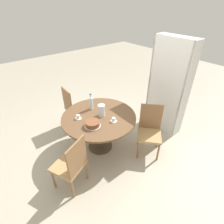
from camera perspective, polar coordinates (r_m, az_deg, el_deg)
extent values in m
plane|color=#B2A893|center=(3.62, -3.82, -11.06)|extent=(14.00, 14.00, 0.00)
cylinder|color=#473828|center=(3.61, -3.83, -10.89)|extent=(0.47, 0.47, 0.03)
cylinder|color=#473828|center=(3.37, -4.05, -6.59)|extent=(0.13, 0.13, 0.68)
cylinder|color=brown|center=(3.15, -4.31, -1.62)|extent=(1.34, 1.34, 0.04)
cylinder|color=olive|center=(4.06, -7.60, -1.91)|extent=(0.03, 0.03, 0.40)
cylinder|color=olive|center=(4.33, -9.98, 0.33)|extent=(0.03, 0.03, 0.40)
cylinder|color=olive|center=(3.94, -12.13, -3.69)|extent=(0.03, 0.03, 0.40)
cylinder|color=olive|center=(4.22, -14.28, -1.27)|extent=(0.03, 0.03, 0.40)
cube|color=tan|center=(4.01, -11.34, 1.00)|extent=(0.44, 0.44, 0.04)
cube|color=olive|center=(3.81, -14.43, 3.58)|extent=(0.40, 0.04, 0.51)
cylinder|color=olive|center=(3.15, -14.03, -15.72)|extent=(0.03, 0.03, 0.40)
cylinder|color=olive|center=(3.00, -18.55, -20.08)|extent=(0.03, 0.03, 0.40)
cylinder|color=olive|center=(2.99, -8.39, -18.40)|extent=(0.03, 0.03, 0.40)
cylinder|color=olive|center=(2.84, -12.79, -23.30)|extent=(0.03, 0.03, 0.40)
cube|color=tan|center=(2.82, -14.06, -16.58)|extent=(0.56, 0.56, 0.04)
cube|color=olive|center=(2.52, -11.36, -14.27)|extent=(0.19, 0.37, 0.51)
cylinder|color=olive|center=(3.30, 8.50, -12.11)|extent=(0.03, 0.03, 0.40)
cylinder|color=olive|center=(3.33, 14.84, -12.53)|extent=(0.03, 0.03, 0.40)
cylinder|color=olive|center=(3.56, 8.68, -7.98)|extent=(0.03, 0.03, 0.40)
cylinder|color=olive|center=(3.59, 14.48, -8.42)|extent=(0.03, 0.03, 0.40)
cube|color=tan|center=(3.29, 12.07, -7.41)|extent=(0.59, 0.59, 0.04)
cube|color=olive|center=(3.28, 12.56, -1.46)|extent=(0.31, 0.29, 0.51)
cube|color=silver|center=(3.62, 22.89, 5.39)|extent=(0.04, 0.28, 1.96)
cube|color=silver|center=(4.00, 13.37, 9.76)|extent=(0.04, 0.28, 1.96)
cube|color=silver|center=(3.69, 16.74, 7.20)|extent=(0.82, 0.02, 1.96)
cube|color=silver|center=(4.28, 15.72, -3.93)|extent=(0.75, 0.27, 0.04)
cube|color=silver|center=(3.94, 17.11, 3.44)|extent=(0.75, 0.27, 0.04)
cube|color=silver|center=(3.67, 18.81, 12.28)|extent=(0.75, 0.27, 0.04)
cube|color=silver|center=(3.51, 20.81, 21.93)|extent=(0.75, 0.27, 0.04)
cube|color=beige|center=(4.03, 18.54, -2.44)|extent=(0.32, 0.21, 0.49)
cube|color=gold|center=(4.20, 13.92, 0.51)|extent=(0.32, 0.21, 0.55)
cube|color=#234793|center=(3.70, 20.59, 5.70)|extent=(0.28, 0.21, 0.53)
cube|color=#703384|center=(3.93, 14.89, 8.13)|extent=(0.28, 0.21, 0.50)
cube|color=#234793|center=(3.49, 22.26, 14.54)|extent=(0.32, 0.21, 0.42)
cube|color=orange|center=(3.69, 16.75, 17.51)|extent=(0.32, 0.21, 0.54)
cylinder|color=silver|center=(3.09, -3.47, 0.52)|extent=(0.13, 0.13, 0.22)
cone|color=silver|center=(3.03, -3.54, 2.43)|extent=(0.11, 0.11, 0.02)
sphere|color=silver|center=(3.02, -3.56, 2.75)|extent=(0.02, 0.02, 0.02)
cylinder|color=silver|center=(3.29, -6.84, 2.80)|extent=(0.08, 0.08, 0.24)
cylinder|color=silver|center=(3.22, -7.03, 5.15)|extent=(0.03, 0.03, 0.07)
cylinder|color=#2D5184|center=(3.20, -7.07, 5.78)|extent=(0.04, 0.04, 0.01)
cylinder|color=silver|center=(2.92, -6.32, -4.46)|extent=(0.27, 0.27, 0.01)
cylinder|color=brown|center=(2.89, -6.38, -3.75)|extent=(0.24, 0.24, 0.08)
cylinder|color=silver|center=(3.12, -10.92, -2.07)|extent=(0.11, 0.11, 0.01)
cylinder|color=white|center=(3.10, -10.99, -1.52)|extent=(0.06, 0.06, 0.06)
cylinder|color=silver|center=(3.00, 0.54, -2.99)|extent=(0.11, 0.11, 0.01)
cylinder|color=white|center=(2.98, 0.54, -2.43)|extent=(0.06, 0.06, 0.06)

